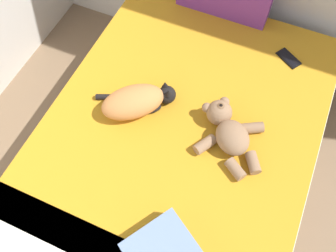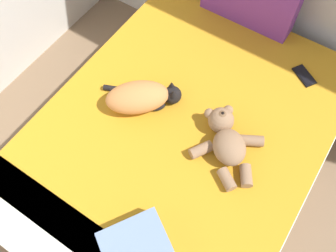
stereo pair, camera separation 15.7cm
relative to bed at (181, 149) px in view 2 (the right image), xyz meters
name	(u,v)px [view 2 (the right image)]	position (x,y,z in m)	size (l,w,h in m)	color
bed	(181,149)	(0.00, 0.00, 0.00)	(1.47, 1.95, 0.56)	#9E7A56
cat	(141,97)	(-0.26, -0.01, 0.36)	(0.42, 0.37, 0.15)	#D18447
teddy_bear	(227,140)	(0.24, 0.02, 0.35)	(0.40, 0.40, 0.15)	#937051
cell_phone	(304,76)	(0.41, 0.66, 0.29)	(0.16, 0.14, 0.01)	black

